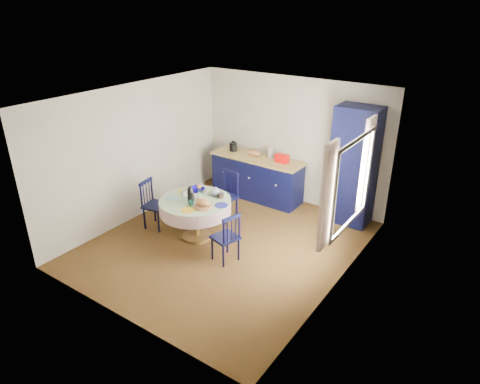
{
  "coord_description": "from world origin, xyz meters",
  "views": [
    {
      "loc": [
        3.77,
        -5.03,
        3.83
      ],
      "look_at": [
        0.17,
        0.2,
        0.94
      ],
      "focal_mm": 32.0,
      "sensor_mm": 36.0,
      "label": 1
    }
  ],
  "objects_px": {
    "mug_d": "(201,187)",
    "mug_a": "(185,193)",
    "mug_c": "(221,196)",
    "kitchen_counter": "(257,177)",
    "chair_right": "(227,237)",
    "mug_b": "(191,203)",
    "cobalt_bowl": "(196,190)",
    "chair_left": "(154,204)",
    "chair_far": "(226,195)",
    "dining_table": "(196,206)",
    "pantry_cabinet": "(354,166)"
  },
  "relations": [
    {
      "from": "mug_a",
      "to": "mug_d",
      "type": "relative_size",
      "value": 1.41
    },
    {
      "from": "kitchen_counter",
      "to": "cobalt_bowl",
      "type": "bearing_deg",
      "value": -93.68
    },
    {
      "from": "mug_c",
      "to": "cobalt_bowl",
      "type": "bearing_deg",
      "value": -175.86
    },
    {
      "from": "chair_left",
      "to": "cobalt_bowl",
      "type": "bearing_deg",
      "value": -72.67
    },
    {
      "from": "mug_b",
      "to": "chair_right",
      "type": "bearing_deg",
      "value": -5.25
    },
    {
      "from": "pantry_cabinet",
      "to": "chair_left",
      "type": "distance_m",
      "value": 3.66
    },
    {
      "from": "kitchen_counter",
      "to": "chair_far",
      "type": "xyz_separation_m",
      "value": [
        0.03,
        -1.12,
        0.01
      ]
    },
    {
      "from": "pantry_cabinet",
      "to": "mug_a",
      "type": "relative_size",
      "value": 16.48
    },
    {
      "from": "kitchen_counter",
      "to": "mug_d",
      "type": "bearing_deg",
      "value": -94.54
    },
    {
      "from": "chair_left",
      "to": "mug_b",
      "type": "relative_size",
      "value": 9.23
    },
    {
      "from": "mug_a",
      "to": "mug_d",
      "type": "xyz_separation_m",
      "value": [
        0.04,
        0.39,
        -0.01
      ]
    },
    {
      "from": "mug_b",
      "to": "chair_left",
      "type": "bearing_deg",
      "value": 174.29
    },
    {
      "from": "mug_d",
      "to": "mug_a",
      "type": "bearing_deg",
      "value": -95.39
    },
    {
      "from": "mug_b",
      "to": "kitchen_counter",
      "type": "bearing_deg",
      "value": 93.73
    },
    {
      "from": "chair_left",
      "to": "mug_b",
      "type": "height_order",
      "value": "chair_left"
    },
    {
      "from": "mug_c",
      "to": "mug_d",
      "type": "distance_m",
      "value": 0.53
    },
    {
      "from": "chair_right",
      "to": "mug_c",
      "type": "height_order",
      "value": "chair_right"
    },
    {
      "from": "chair_far",
      "to": "cobalt_bowl",
      "type": "bearing_deg",
      "value": -96.13
    },
    {
      "from": "pantry_cabinet",
      "to": "mug_b",
      "type": "distance_m",
      "value": 2.98
    },
    {
      "from": "mug_c",
      "to": "mug_d",
      "type": "relative_size",
      "value": 1.27
    },
    {
      "from": "chair_left",
      "to": "cobalt_bowl",
      "type": "distance_m",
      "value": 0.85
    },
    {
      "from": "pantry_cabinet",
      "to": "chair_left",
      "type": "height_order",
      "value": "pantry_cabinet"
    },
    {
      "from": "mug_a",
      "to": "mug_b",
      "type": "height_order",
      "value": "mug_a"
    },
    {
      "from": "dining_table",
      "to": "chair_right",
      "type": "distance_m",
      "value": 0.91
    },
    {
      "from": "chair_far",
      "to": "mug_b",
      "type": "distance_m",
      "value": 1.16
    },
    {
      "from": "mug_a",
      "to": "kitchen_counter",
      "type": "bearing_deg",
      "value": 84.58
    },
    {
      "from": "pantry_cabinet",
      "to": "mug_d",
      "type": "height_order",
      "value": "pantry_cabinet"
    },
    {
      "from": "chair_left",
      "to": "mug_d",
      "type": "bearing_deg",
      "value": -63.34
    },
    {
      "from": "chair_far",
      "to": "mug_d",
      "type": "relative_size",
      "value": 9.79
    },
    {
      "from": "chair_left",
      "to": "mug_d",
      "type": "xyz_separation_m",
      "value": [
        0.69,
        0.52,
        0.32
      ]
    },
    {
      "from": "chair_left",
      "to": "chair_far",
      "type": "relative_size",
      "value": 0.97
    },
    {
      "from": "pantry_cabinet",
      "to": "chair_far",
      "type": "bearing_deg",
      "value": -148.21
    },
    {
      "from": "mug_d",
      "to": "cobalt_bowl",
      "type": "distance_m",
      "value": 0.15
    },
    {
      "from": "kitchen_counter",
      "to": "chair_right",
      "type": "bearing_deg",
      "value": -67.55
    },
    {
      "from": "chair_far",
      "to": "mug_d",
      "type": "bearing_deg",
      "value": -101.72
    },
    {
      "from": "chair_right",
      "to": "mug_c",
      "type": "distance_m",
      "value": 0.86
    },
    {
      "from": "dining_table",
      "to": "chair_right",
      "type": "xyz_separation_m",
      "value": [
        0.85,
        -0.28,
        -0.18
      ]
    },
    {
      "from": "cobalt_bowl",
      "to": "chair_right",
      "type": "bearing_deg",
      "value": -27.15
    },
    {
      "from": "chair_left",
      "to": "mug_b",
      "type": "distance_m",
      "value": 1.05
    },
    {
      "from": "mug_c",
      "to": "chair_left",
      "type": "bearing_deg",
      "value": -161.49
    },
    {
      "from": "mug_d",
      "to": "pantry_cabinet",
      "type": "bearing_deg",
      "value": 38.63
    },
    {
      "from": "kitchen_counter",
      "to": "mug_a",
      "type": "height_order",
      "value": "kitchen_counter"
    },
    {
      "from": "kitchen_counter",
      "to": "chair_right",
      "type": "xyz_separation_m",
      "value": [
        0.91,
        -2.3,
        -0.03
      ]
    },
    {
      "from": "kitchen_counter",
      "to": "dining_table",
      "type": "distance_m",
      "value": 2.03
    },
    {
      "from": "chair_far",
      "to": "chair_left",
      "type": "bearing_deg",
      "value": -122.15
    },
    {
      "from": "kitchen_counter",
      "to": "dining_table",
      "type": "height_order",
      "value": "kitchen_counter"
    },
    {
      "from": "mug_b",
      "to": "cobalt_bowl",
      "type": "bearing_deg",
      "value": 121.44
    },
    {
      "from": "kitchen_counter",
      "to": "chair_far",
      "type": "distance_m",
      "value": 1.12
    },
    {
      "from": "dining_table",
      "to": "mug_d",
      "type": "relative_size",
      "value": 12.93
    },
    {
      "from": "chair_right",
      "to": "mug_a",
      "type": "bearing_deg",
      "value": -90.11
    }
  ]
}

